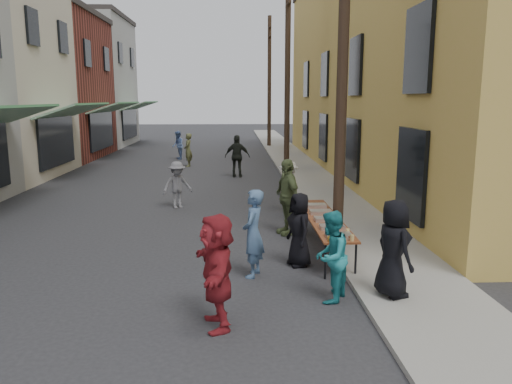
{
  "coord_description": "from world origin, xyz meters",
  "views": [
    {
      "loc": [
        1.8,
        -8.67,
        3.38
      ],
      "look_at": [
        2.29,
        2.45,
        1.3
      ],
      "focal_mm": 35.0,
      "sensor_mm": 36.0,
      "label": 1
    }
  ],
  "objects": [
    {
      "name": "ground",
      "position": [
        0.0,
        0.0,
        0.0
      ],
      "size": [
        120.0,
        120.0,
        0.0
      ],
      "primitive_type": "plane",
      "color": "#28282B",
      "rests_on": "ground"
    },
    {
      "name": "catering_tray_buns",
      "position": [
        3.8,
        1.89,
        0.79
      ],
      "size": [
        0.5,
        0.33,
        0.08
      ],
      "primitive_type": "cube",
      "color": "tan",
      "rests_on": "serving_table"
    },
    {
      "name": "utility_pole_far",
      "position": [
        4.3,
        27.0,
        4.5
      ],
      "size": [
        0.26,
        0.26,
        9.0
      ],
      "primitive_type": "cylinder",
      "color": "#2D2116",
      "rests_on": "ground"
    },
    {
      "name": "guest_front_a",
      "position": [
        3.11,
        1.13,
        0.76
      ],
      "size": [
        0.68,
        0.85,
        1.52
      ],
      "primitive_type": "imported",
      "rotation": [
        0.0,
        0.0,
        -1.27
      ],
      "color": "black",
      "rests_on": "ground"
    },
    {
      "name": "guest_front_b",
      "position": [
        2.15,
        0.54,
        0.85
      ],
      "size": [
        0.57,
        0.71,
        1.7
      ],
      "primitive_type": "imported",
      "rotation": [
        0.0,
        0.0,
        -1.87
      ],
      "color": "#48668B",
      "rests_on": "ground"
    },
    {
      "name": "catering_tray_buns_end",
      "position": [
        3.8,
        3.29,
        0.79
      ],
      "size": [
        0.5,
        0.33,
        0.08
      ],
      "primitive_type": "cube",
      "color": "tan",
      "rests_on": "serving_table"
    },
    {
      "name": "catering_tray_foil_b",
      "position": [
        3.8,
        1.19,
        0.79
      ],
      "size": [
        0.5,
        0.33,
        0.08
      ],
      "primitive_type": "cube",
      "color": "#B2B2B7",
      "rests_on": "serving_table"
    },
    {
      "name": "building_ochre",
      "position": [
        11.1,
        14.0,
        5.0
      ],
      "size": [
        10.0,
        28.0,
        10.0
      ],
      "primitive_type": "cube",
      "color": "gold",
      "rests_on": "ground"
    },
    {
      "name": "sidewalk",
      "position": [
        5.0,
        15.0,
        0.05
      ],
      "size": [
        2.2,
        60.0,
        0.1
      ],
      "primitive_type": "cube",
      "color": "gray",
      "rests_on": "ground"
    },
    {
      "name": "guest_queue_back",
      "position": [
        1.53,
        -1.62,
        0.87
      ],
      "size": [
        0.75,
        1.68,
        1.75
      ],
      "primitive_type": "imported",
      "rotation": [
        0.0,
        0.0,
        -1.43
      ],
      "color": "maroon",
      "rests_on": "ground"
    },
    {
      "name": "passerby_mid",
      "position": [
        1.93,
        12.99,
        0.92
      ],
      "size": [
        1.12,
        0.56,
        1.85
      ],
      "primitive_type": "imported",
      "rotation": [
        0.0,
        0.0,
        3.04
      ],
      "color": "black",
      "rests_on": "ground"
    },
    {
      "name": "utility_pole_mid",
      "position": [
        4.3,
        15.0,
        4.5
      ],
      "size": [
        0.26,
        0.26,
        9.0
      ],
      "primitive_type": "cylinder",
      "color": "#2D2116",
      "rests_on": "ground"
    },
    {
      "name": "condiment_jar_b",
      "position": [
        3.58,
        0.34,
        0.79
      ],
      "size": [
        0.07,
        0.07,
        0.08
      ],
      "primitive_type": "cylinder",
      "color": "#A57F26",
      "rests_on": "serving_table"
    },
    {
      "name": "condiment_jar_a",
      "position": [
        3.58,
        0.24,
        0.79
      ],
      "size": [
        0.07,
        0.07,
        0.08
      ],
      "primitive_type": "cylinder",
      "color": "#A57F26",
      "rests_on": "serving_table"
    },
    {
      "name": "passerby_right",
      "position": [
        -0.53,
        16.59,
        0.84
      ],
      "size": [
        0.41,
        0.62,
        1.68
      ],
      "primitive_type": "imported",
      "rotation": [
        0.0,
        0.0,
        4.7
      ],
      "color": "#505430",
      "rests_on": "ground"
    },
    {
      "name": "catering_tray_foil_d",
      "position": [
        3.8,
        2.59,
        0.79
      ],
      "size": [
        0.5,
        0.33,
        0.08
      ],
      "primitive_type": "cube",
      "color": "#B2B2B7",
      "rests_on": "serving_table"
    },
    {
      "name": "guest_front_e",
      "position": [
        3.12,
        3.57,
        0.96
      ],
      "size": [
        0.82,
        1.22,
        1.92
      ],
      "primitive_type": "imported",
      "rotation": [
        0.0,
        0.0,
        -1.23
      ],
      "color": "#59693D",
      "rests_on": "ground"
    },
    {
      "name": "passerby_far",
      "position": [
        -1.38,
        19.63,
        0.81
      ],
      "size": [
        0.74,
        0.88,
        1.61
      ],
      "primitive_type": "imported",
      "rotation": [
        0.0,
        0.0,
        4.9
      ],
      "color": "#5671A7",
      "rests_on": "ground"
    },
    {
      "name": "guest_front_c",
      "position": [
        3.4,
        -0.72,
        0.78
      ],
      "size": [
        0.88,
        0.95,
        1.56
      ],
      "primitive_type": "imported",
      "rotation": [
        0.0,
        0.0,
        -2.07
      ],
      "color": "teal",
      "rests_on": "ground"
    },
    {
      "name": "cup_stack",
      "position": [
        4.0,
        0.29,
        0.81
      ],
      "size": [
        0.08,
        0.08,
        0.12
      ],
      "primitive_type": "cylinder",
      "color": "tan",
      "rests_on": "serving_table"
    },
    {
      "name": "serving_table",
      "position": [
        3.8,
        2.19,
        0.71
      ],
      "size": [
        0.7,
        4.0,
        0.75
      ],
      "color": "maroon",
      "rests_on": "ground"
    },
    {
      "name": "catering_tray_sausage",
      "position": [
        3.8,
        0.54,
        0.79
      ],
      "size": [
        0.5,
        0.33,
        0.08
      ],
      "primitive_type": "cube",
      "color": "maroon",
      "rests_on": "serving_table"
    },
    {
      "name": "utility_pole_near",
      "position": [
        4.3,
        3.0,
        4.5
      ],
      "size": [
        0.26,
        0.26,
        9.0
      ],
      "primitive_type": "cylinder",
      "color": "#2D2116",
      "rests_on": "ground"
    },
    {
      "name": "passerby_left",
      "position": [
        0.01,
        6.79,
        0.73
      ],
      "size": [
        1.09,
        0.9,
        1.47
      ],
      "primitive_type": "imported",
      "rotation": [
        0.0,
        0.0,
        0.45
      ],
      "color": "slate",
      "rests_on": "ground"
    },
    {
      "name": "guest_front_d",
      "position": [
        3.4,
        5.86,
        0.8
      ],
      "size": [
        0.93,
        1.18,
        1.6
      ],
      "primitive_type": "imported",
      "rotation": [
        0.0,
        0.0,
        -1.2
      ],
      "color": "white",
      "rests_on": "ground"
    },
    {
      "name": "server",
      "position": [
        4.44,
        -0.77,
        0.93
      ],
      "size": [
        0.75,
        0.93,
        1.66
      ],
      "primitive_type": "imported",
      "rotation": [
        0.0,
        0.0,
        1.88
      ],
      "color": "black",
      "rests_on": "sidewalk"
    },
    {
      "name": "condiment_jar_c",
      "position": [
        3.58,
        0.44,
        0.79
      ],
      "size": [
        0.07,
        0.07,
        0.08
      ],
      "primitive_type": "cylinder",
      "color": "#A57F26",
      "rests_on": "serving_table"
    }
  ]
}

